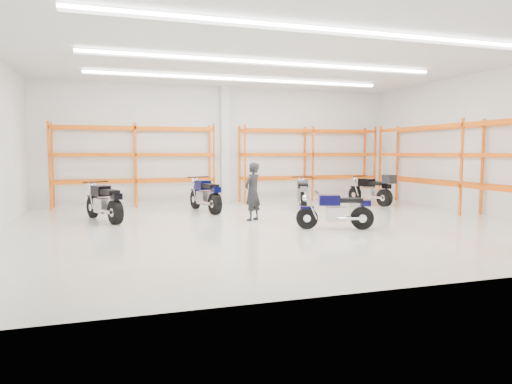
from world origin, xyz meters
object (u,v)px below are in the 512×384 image
object	(u,v)px
standing_man	(253,192)
motorcycle_back_c	(302,194)
motorcycle_back_b	(206,196)
structural_column	(225,145)
motorcycle_back_a	(105,203)
motorcycle_main	(338,212)
motorcycle_back_d	(373,190)

from	to	relation	value
standing_man	motorcycle_back_c	bearing A→B (deg)	-178.82
motorcycle_back_b	structural_column	size ratio (longest dim) A/B	0.51
motorcycle_back_a	motorcycle_back_c	size ratio (longest dim) A/B	1.00
motorcycle_main	motorcycle_back_c	distance (m)	4.21
motorcycle_main	motorcycle_back_d	distance (m)	5.82
motorcycle_back_c	standing_man	xyz separation A→B (m)	(-2.43, -2.04, 0.32)
structural_column	motorcycle_back_c	bearing A→B (deg)	-53.84
motorcycle_back_a	structural_column	xyz separation A→B (m)	(4.43, 3.78, 1.73)
motorcycle_back_a	standing_man	world-z (taller)	standing_man
motorcycle_main	motorcycle_back_d	bearing A→B (deg)	49.73
motorcycle_back_c	motorcycle_back_a	bearing A→B (deg)	-171.61
motorcycle_back_a	motorcycle_back_d	distance (m)	9.55
structural_column	motorcycle_back_d	bearing A→B (deg)	-26.56
motorcycle_back_b	structural_column	world-z (taller)	structural_column
motorcycle_main	standing_man	size ratio (longest dim) A/B	1.14
motorcycle_main	motorcycle_back_c	world-z (taller)	motorcycle_back_c
motorcycle_main	motorcycle_back_a	world-z (taller)	motorcycle_back_a
motorcycle_main	structural_column	bearing A→B (deg)	100.43
motorcycle_back_c	standing_man	bearing A→B (deg)	-140.01
motorcycle_main	motorcycle_back_b	distance (m)	5.06
motorcycle_back_b	motorcycle_back_d	world-z (taller)	motorcycle_back_d
motorcycle_back_b	motorcycle_back_c	distance (m)	3.36
motorcycle_main	motorcycle_back_a	size ratio (longest dim) A/B	0.89
motorcycle_back_b	structural_column	distance (m)	3.37
motorcycle_main	motorcycle_back_c	bearing A→B (deg)	79.27
motorcycle_back_b	motorcycle_back_c	size ratio (longest dim) A/B	1.08
motorcycle_back_c	standing_man	world-z (taller)	standing_man
motorcycle_back_b	motorcycle_back_d	bearing A→B (deg)	0.77
motorcycle_back_b	standing_man	distance (m)	2.46
motorcycle_back_d	motorcycle_back_a	bearing A→B (deg)	-172.41
motorcycle_back_d	motorcycle_back_b	bearing A→B (deg)	-179.23
motorcycle_back_a	standing_man	xyz separation A→B (m)	(4.06, -1.08, 0.31)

